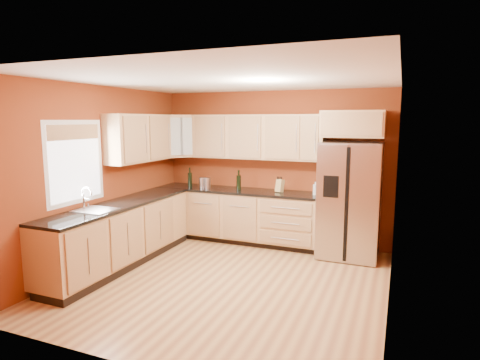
# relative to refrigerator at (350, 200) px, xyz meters

# --- Properties ---
(floor) EXTENTS (4.00, 4.00, 0.00)m
(floor) POSITION_rel_refrigerator_xyz_m (-1.35, -1.62, -0.89)
(floor) COLOR #95603A
(floor) RESTS_ON ground
(ceiling) EXTENTS (4.00, 4.00, 0.00)m
(ceiling) POSITION_rel_refrigerator_xyz_m (-1.35, -1.62, 1.71)
(ceiling) COLOR silver
(ceiling) RESTS_ON wall_back
(wall_back) EXTENTS (4.00, 0.04, 2.60)m
(wall_back) POSITION_rel_refrigerator_xyz_m (-1.35, 0.38, 0.41)
(wall_back) COLOR maroon
(wall_back) RESTS_ON floor
(wall_front) EXTENTS (4.00, 0.04, 2.60)m
(wall_front) POSITION_rel_refrigerator_xyz_m (-1.35, -3.62, 0.41)
(wall_front) COLOR maroon
(wall_front) RESTS_ON floor
(wall_left) EXTENTS (0.04, 4.00, 2.60)m
(wall_left) POSITION_rel_refrigerator_xyz_m (-3.35, -1.62, 0.41)
(wall_left) COLOR maroon
(wall_left) RESTS_ON floor
(wall_right) EXTENTS (0.04, 4.00, 2.60)m
(wall_right) POSITION_rel_refrigerator_xyz_m (0.65, -1.62, 0.41)
(wall_right) COLOR maroon
(wall_right) RESTS_ON floor
(base_cabinets_back) EXTENTS (2.90, 0.60, 0.88)m
(base_cabinets_back) POSITION_rel_refrigerator_xyz_m (-1.90, 0.07, -0.45)
(base_cabinets_back) COLOR tan
(base_cabinets_back) RESTS_ON floor
(base_cabinets_left) EXTENTS (0.60, 2.80, 0.88)m
(base_cabinets_left) POSITION_rel_refrigerator_xyz_m (-3.05, -1.62, -0.45)
(base_cabinets_left) COLOR tan
(base_cabinets_left) RESTS_ON floor
(countertop_back) EXTENTS (2.90, 0.62, 0.04)m
(countertop_back) POSITION_rel_refrigerator_xyz_m (-1.90, 0.06, 0.01)
(countertop_back) COLOR black
(countertop_back) RESTS_ON base_cabinets_back
(countertop_left) EXTENTS (0.62, 2.80, 0.04)m
(countertop_left) POSITION_rel_refrigerator_xyz_m (-3.04, -1.62, 0.01)
(countertop_left) COLOR black
(countertop_left) RESTS_ON base_cabinets_left
(upper_cabinets_back) EXTENTS (2.30, 0.33, 0.75)m
(upper_cabinets_back) POSITION_rel_refrigerator_xyz_m (-1.60, 0.21, 0.94)
(upper_cabinets_back) COLOR tan
(upper_cabinets_back) RESTS_ON wall_back
(upper_cabinets_left) EXTENTS (0.33, 1.35, 0.75)m
(upper_cabinets_left) POSITION_rel_refrigerator_xyz_m (-3.19, -0.90, 0.94)
(upper_cabinets_left) COLOR tan
(upper_cabinets_left) RESTS_ON wall_left
(corner_upper_cabinet) EXTENTS (0.67, 0.67, 0.75)m
(corner_upper_cabinet) POSITION_rel_refrigerator_xyz_m (-3.02, 0.04, 0.94)
(corner_upper_cabinet) COLOR tan
(corner_upper_cabinet) RESTS_ON wall_back
(over_fridge_cabinet) EXTENTS (0.92, 0.60, 0.40)m
(over_fridge_cabinet) POSITION_rel_refrigerator_xyz_m (0.00, 0.07, 1.16)
(over_fridge_cabinet) COLOR tan
(over_fridge_cabinet) RESTS_ON wall_back
(refrigerator) EXTENTS (0.90, 0.75, 1.78)m
(refrigerator) POSITION_rel_refrigerator_xyz_m (0.00, 0.00, 0.00)
(refrigerator) COLOR #BCBCC1
(refrigerator) RESTS_ON floor
(window) EXTENTS (0.03, 0.90, 1.00)m
(window) POSITION_rel_refrigerator_xyz_m (-3.33, -2.12, 0.66)
(window) COLOR white
(window) RESTS_ON wall_left
(sink_faucet) EXTENTS (0.50, 0.42, 0.30)m
(sink_faucet) POSITION_rel_refrigerator_xyz_m (-3.04, -2.12, 0.18)
(sink_faucet) COLOR silver
(sink_faucet) RESTS_ON countertop_left
(canister_left) EXTENTS (0.12, 0.12, 0.19)m
(canister_left) POSITION_rel_refrigerator_xyz_m (-2.44, -0.01, 0.12)
(canister_left) COLOR #BCBCC1
(canister_left) RESTS_ON countertop_back
(canister_right) EXTENTS (0.12, 0.12, 0.18)m
(canister_right) POSITION_rel_refrigerator_xyz_m (-2.55, 0.02, 0.12)
(canister_right) COLOR #BCBCC1
(canister_right) RESTS_ON countertop_back
(wine_bottle_a) EXTENTS (0.09, 0.09, 0.34)m
(wine_bottle_a) POSITION_rel_refrigerator_xyz_m (-1.87, 0.08, 0.20)
(wine_bottle_a) COLOR black
(wine_bottle_a) RESTS_ON countertop_back
(wine_bottle_b) EXTENTS (0.10, 0.10, 0.34)m
(wine_bottle_b) POSITION_rel_refrigerator_xyz_m (-2.82, 0.06, 0.20)
(wine_bottle_b) COLOR black
(wine_bottle_b) RESTS_ON countertop_back
(knife_block) EXTENTS (0.13, 0.13, 0.21)m
(knife_block) POSITION_rel_refrigerator_xyz_m (-1.15, 0.11, 0.14)
(knife_block) COLOR tan
(knife_block) RESTS_ON countertop_back
(soap_dispenser) EXTENTS (0.07, 0.07, 0.21)m
(soap_dispenser) POSITION_rel_refrigerator_xyz_m (-0.55, 0.08, 0.14)
(soap_dispenser) COLOR silver
(soap_dispenser) RESTS_ON countertop_back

